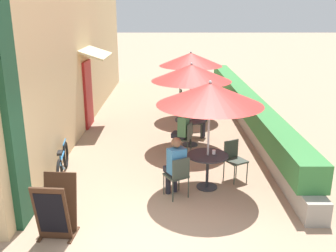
% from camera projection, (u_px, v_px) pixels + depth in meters
% --- Properties ---
extents(ground_plane, '(120.00, 120.00, 0.00)m').
position_uv_depth(ground_plane, '(159.00, 242.00, 6.08)').
color(ground_plane, '#9E7F66').
extents(cafe_facade_wall, '(0.98, 14.30, 4.20)m').
position_uv_depth(cafe_facade_wall, '(86.00, 59.00, 12.17)').
color(cafe_facade_wall, '#D6B784').
rests_on(cafe_facade_wall, ground_plane).
extents(planter_hedge, '(0.60, 13.30, 1.01)m').
position_uv_depth(planter_hedge, '(245.00, 105.00, 12.65)').
color(planter_hedge, gray).
rests_on(planter_hedge, ground_plane).
extents(patio_table_near, '(0.85, 0.85, 0.74)m').
position_uv_depth(patio_table_near, '(208.00, 163.00, 7.79)').
color(patio_table_near, '#28282D').
rests_on(patio_table_near, ground_plane).
extents(patio_umbrella_near, '(2.14, 2.14, 2.30)m').
position_uv_depth(patio_umbrella_near, '(210.00, 94.00, 7.35)').
color(patio_umbrella_near, '#B7B7BC').
rests_on(patio_umbrella_near, ground_plane).
extents(cafe_chair_near_left, '(0.55, 0.55, 0.87)m').
position_uv_depth(cafe_chair_near_left, '(234.00, 157.00, 8.23)').
color(cafe_chair_near_left, '#384238').
rests_on(cafe_chair_near_left, ground_plane).
extents(cafe_chair_near_right, '(0.55, 0.55, 0.87)m').
position_uv_depth(cafe_chair_near_right, '(178.00, 174.00, 7.37)').
color(cafe_chair_near_right, '#384238').
rests_on(cafe_chair_near_right, ground_plane).
extents(seated_patron_near_right, '(0.48, 0.51, 1.25)m').
position_uv_depth(seated_patron_near_right, '(176.00, 164.00, 7.42)').
color(seated_patron_near_right, '#23232D').
rests_on(seated_patron_near_right, ground_plane).
extents(coffee_cup_near, '(0.07, 0.07, 0.09)m').
position_uv_depth(coffee_cup_near, '(214.00, 152.00, 7.77)').
color(coffee_cup_near, white).
rests_on(coffee_cup_near, patio_table_near).
extents(patio_table_mid, '(0.85, 0.85, 0.74)m').
position_uv_depth(patio_table_mid, '(191.00, 126.00, 10.30)').
color(patio_table_mid, '#28282D').
rests_on(patio_table_mid, ground_plane).
extents(patio_umbrella_mid, '(2.14, 2.14, 2.30)m').
position_uv_depth(patio_umbrella_mid, '(192.00, 73.00, 9.87)').
color(patio_umbrella_mid, '#B7B7BC').
rests_on(patio_umbrella_mid, ground_plane).
extents(cafe_chair_mid_left, '(0.51, 0.51, 0.87)m').
position_uv_depth(cafe_chair_mid_left, '(186.00, 136.00, 9.60)').
color(cafe_chair_mid_left, '#384238').
rests_on(cafe_chair_mid_left, ground_plane).
extents(seated_patron_mid_left, '(0.48, 0.43, 1.25)m').
position_uv_depth(seated_patron_mid_left, '(182.00, 129.00, 9.58)').
color(seated_patron_mid_left, '#23232D').
rests_on(seated_patron_mid_left, ground_plane).
extents(cafe_chair_mid_right, '(0.51, 0.51, 0.87)m').
position_uv_depth(cafe_chair_mid_right, '(195.00, 120.00, 11.03)').
color(cafe_chair_mid_right, '#384238').
rests_on(cafe_chair_mid_right, ground_plane).
extents(seated_patron_mid_right, '(0.48, 0.43, 1.25)m').
position_uv_depth(seated_patron_mid_right, '(199.00, 114.00, 10.95)').
color(seated_patron_mid_right, '#23232D').
rests_on(seated_patron_mid_right, ground_plane).
extents(coffee_cup_mid, '(0.07, 0.07, 0.09)m').
position_uv_depth(coffee_cup_mid, '(187.00, 117.00, 10.36)').
color(coffee_cup_mid, white).
rests_on(coffee_cup_mid, patio_table_mid).
extents(patio_table_far, '(0.85, 0.85, 0.74)m').
position_uv_depth(patio_table_far, '(190.00, 102.00, 13.00)').
color(patio_table_far, '#28282D').
rests_on(patio_table_far, ground_plane).
extents(patio_umbrella_far, '(2.14, 2.14, 2.30)m').
position_uv_depth(patio_umbrella_far, '(191.00, 59.00, 12.57)').
color(patio_umbrella_far, '#B7B7BC').
rests_on(patio_umbrella_far, ground_plane).
extents(cafe_chair_far_left, '(0.46, 0.46, 0.87)m').
position_uv_depth(cafe_chair_far_left, '(198.00, 108.00, 12.30)').
color(cafe_chair_far_left, '#384238').
rests_on(cafe_chair_far_left, ground_plane).
extents(cafe_chair_far_right, '(0.46, 0.46, 0.87)m').
position_uv_depth(cafe_chair_far_right, '(184.00, 98.00, 13.73)').
color(cafe_chair_far_right, '#384238').
rests_on(cafe_chair_far_right, ground_plane).
extents(coffee_cup_far, '(0.07, 0.07, 0.09)m').
position_uv_depth(coffee_cup_far, '(194.00, 95.00, 13.00)').
color(coffee_cup_far, teal).
rests_on(coffee_cup_far, patio_table_far).
extents(bicycle_leaning, '(0.32, 1.74, 0.72)m').
position_uv_depth(bicycle_leaning, '(63.00, 163.00, 8.37)').
color(bicycle_leaning, black).
rests_on(bicycle_leaning, ground_plane).
extents(menu_board, '(0.61, 0.67, 1.02)m').
position_uv_depth(menu_board, '(57.00, 208.00, 6.12)').
color(menu_board, '#422819').
rests_on(menu_board, ground_plane).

